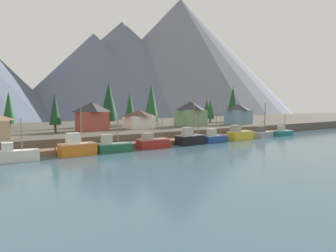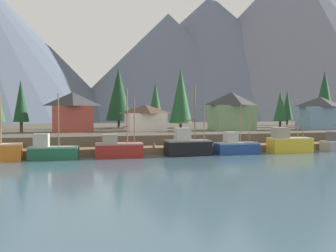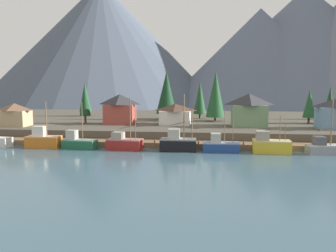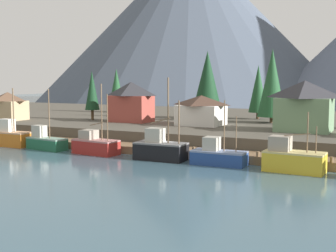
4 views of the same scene
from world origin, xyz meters
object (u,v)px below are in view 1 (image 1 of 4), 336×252
(fishing_boat_grey, at_px, (263,134))
(house_blue, at_px, (238,114))
(fishing_boat_blue, at_px, (214,138))
(fishing_boat_yellow, at_px, (240,134))
(conifer_back_left, at_px, (210,109))
(conifer_centre, at_px, (9,107))
(fishing_boat_white, at_px, (16,155))
(conifer_mid_left, at_px, (55,109))
(fishing_boat_green, at_px, (114,146))
(conifer_near_right, at_px, (233,102))
(conifer_back_right, at_px, (151,103))
(fishing_boat_orange, at_px, (77,148))
(conifer_near_left, at_px, (207,108))
(conifer_mid_right, at_px, (130,106))
(fishing_boat_red, at_px, (153,142))
(house_red, at_px, (92,116))
(house_green, at_px, (191,113))
(fishing_boat_teal, at_px, (282,132))
(conifer_far_left, at_px, (109,102))
(house_white, at_px, (139,119))
(fishing_boat_black, at_px, (190,139))

(fishing_boat_grey, xyz_separation_m, house_blue, (6.94, 14.98, 4.67))
(fishing_boat_blue, height_order, fishing_boat_yellow, fishing_boat_blue)
(conifer_back_left, xyz_separation_m, conifer_centre, (-59.37, 11.94, 0.83))
(fishing_boat_white, distance_m, conifer_mid_left, 22.62)
(fishing_boat_green, height_order, conifer_mid_left, conifer_mid_left)
(conifer_near_right, distance_m, conifer_back_right, 33.34)
(fishing_boat_orange, xyz_separation_m, conifer_near_right, (65.41, 25.15, 8.27))
(conifer_near_left, relative_size, conifer_back_left, 1.06)
(conifer_near_left, bearing_deg, conifer_mid_right, -176.30)
(fishing_boat_red, bearing_deg, conifer_near_left, 42.88)
(house_red, bearing_deg, fishing_boat_green, -99.30)
(house_green, height_order, conifer_centre, conifer_centre)
(fishing_boat_teal, height_order, house_blue, house_blue)
(fishing_boat_orange, height_order, conifer_near_right, conifer_near_right)
(house_red, xyz_separation_m, conifer_far_left, (9.53, 11.46, 3.54))
(conifer_mid_left, bearing_deg, fishing_boat_yellow, -25.19)
(fishing_boat_yellow, distance_m, conifer_far_left, 37.66)
(fishing_boat_blue, bearing_deg, conifer_back_right, 89.80)
(house_green, bearing_deg, house_white, 174.86)
(fishing_boat_orange, relative_size, house_red, 1.20)
(house_green, relative_size, conifer_mid_right, 0.78)
(conifer_mid_left, bearing_deg, fishing_boat_orange, -94.35)
(fishing_boat_red, height_order, conifer_near_left, conifer_near_left)
(house_white, height_order, conifer_near_right, conifer_near_right)
(fishing_boat_white, bearing_deg, fishing_boat_green, 7.02)
(fishing_boat_yellow, bearing_deg, conifer_near_right, 48.90)
(fishing_boat_blue, relative_size, conifer_near_right, 0.59)
(fishing_boat_grey, xyz_separation_m, conifer_centre, (-55.28, 36.90, 6.94))
(fishing_boat_grey, distance_m, conifer_mid_right, 40.52)
(house_white, bearing_deg, fishing_boat_blue, -62.16)
(conifer_mid_right, bearing_deg, fishing_boat_orange, -130.29)
(conifer_near_left, bearing_deg, fishing_boat_yellow, -120.73)
(fishing_boat_orange, height_order, fishing_boat_yellow, fishing_boat_orange)
(fishing_boat_white, distance_m, fishing_boat_orange, 9.66)
(house_green, bearing_deg, fishing_boat_orange, -156.75)
(house_white, xyz_separation_m, conifer_back_left, (31.18, 6.42, 2.25))
(fishing_boat_grey, distance_m, conifer_mid_left, 52.50)
(fishing_boat_grey, relative_size, conifer_near_left, 1.08)
(fishing_boat_green, xyz_separation_m, fishing_boat_blue, (25.64, 0.14, -0.04))
(house_red, distance_m, conifer_far_left, 15.32)
(house_red, bearing_deg, fishing_boat_orange, -118.78)
(conifer_far_left, bearing_deg, fishing_boat_blue, -66.05)
(fishing_boat_black, bearing_deg, fishing_boat_yellow, -0.97)
(house_red, height_order, conifer_back_right, conifer_back_right)
(fishing_boat_orange, relative_size, conifer_far_left, 0.68)
(fishing_boat_black, height_order, house_red, fishing_boat_black)
(fishing_boat_red, xyz_separation_m, conifer_mid_right, (12.63, 33.37, 6.91))
(fishing_boat_yellow, relative_size, house_blue, 0.79)
(fishing_boat_blue, relative_size, conifer_back_left, 0.92)
(fishing_boat_teal, height_order, house_white, house_white)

